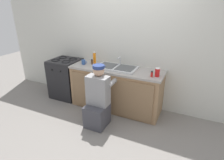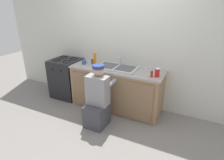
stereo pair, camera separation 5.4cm
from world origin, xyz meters
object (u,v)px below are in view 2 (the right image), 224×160
Objects in this scene: plumber_person at (97,101)px; soap_bottle_orange at (95,58)px; spice_bottle_pepper at (92,62)px; spice_bottle_red at (152,74)px; stove_range at (67,78)px; soda_cup_red at (157,72)px; coffee_mug at (84,62)px; sink_double_basin at (117,67)px.

soap_bottle_orange is at bearing 122.48° from plumber_person.
spice_bottle_pepper is 1.00× the size of spice_bottle_red.
stove_range is 8.54× the size of spice_bottle_red.
soda_cup_red is at bearing -4.88° from spice_bottle_pepper.
soap_bottle_orange is at bearing 8.39° from stove_range.
soda_cup_red is 1.45× the size of spice_bottle_red.
spice_bottle_red is (1.30, -0.18, 0.00)m from spice_bottle_pepper.
spice_bottle_red reaches higher than coffee_mug.
sink_double_basin is 1.33m from stove_range.
spice_bottle_pepper is 0.69× the size of soda_cup_red.
plumber_person reaches higher than coffee_mug.
coffee_mug is (-1.53, 0.04, -0.03)m from soda_cup_red.
stove_range is at bearing 175.47° from spice_bottle_red.
spice_bottle_red is 0.42× the size of soap_bottle_orange.
stove_range is 0.81× the size of plumber_person.
soda_cup_red is (0.81, -0.10, 0.06)m from sink_double_basin.
sink_double_basin reaches higher than stove_range.
soap_bottle_orange is (-0.55, 0.10, 0.09)m from sink_double_basin.
sink_double_basin reaches higher than spice_bottle_pepper.
coffee_mug reaches higher than stove_range.
soda_cup_red is 0.61× the size of soap_bottle_orange.
spice_bottle_red is (0.73, -0.16, 0.03)m from sink_double_basin.
plumber_person is 10.52× the size of spice_bottle_pepper.
spice_bottle_red is at bearing 32.96° from plumber_person.
soda_cup_red is at bearing -6.94° from sink_double_basin.
plumber_person is 1.05m from spice_bottle_red.
soda_cup_red is (0.87, 0.57, 0.48)m from plumber_person.
plumber_person is at bearing -42.88° from coffee_mug.
soda_cup_red is at bearing -8.43° from soap_bottle_orange.
sink_double_basin is 7.62× the size of spice_bottle_pepper.
spice_bottle_red is (-0.08, -0.06, -0.02)m from soda_cup_red.
spice_bottle_pepper is 0.17m from coffee_mug.
coffee_mug is at bearing 175.91° from spice_bottle_red.
soap_bottle_orange reaches higher than soda_cup_red.
stove_range is at bearing 174.30° from coffee_mug.
sink_double_basin reaches higher than soda_cup_red.
spice_bottle_pepper is (-0.56, 0.02, 0.03)m from sink_double_basin.
soap_bottle_orange reaches higher than coffee_mug.
soda_cup_red reaches higher than coffee_mug.
sink_double_basin is 7.62× the size of spice_bottle_red.
coffee_mug is at bearing -154.34° from spice_bottle_pepper.
spice_bottle_red is 1.31m from soap_bottle_orange.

